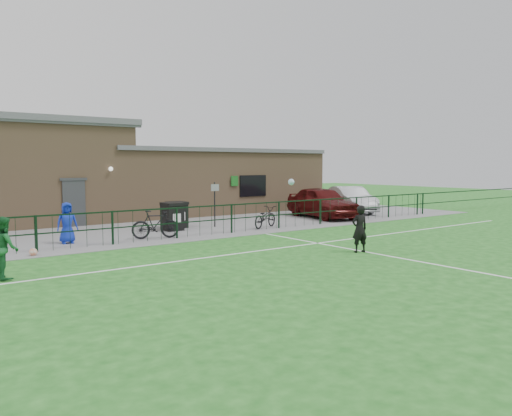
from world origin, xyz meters
TOP-DOWN VIEW (x-y plane):
  - ground at (0.00, 0.00)m, footprint 90.00×90.00m
  - paving_strip at (0.00, 13.50)m, footprint 34.00×13.00m
  - pitch_line_touch at (0.00, 7.80)m, footprint 28.00×0.10m
  - pitch_line_mid at (0.00, 4.00)m, footprint 28.00×0.10m
  - pitch_line_perp at (2.00, 0.00)m, footprint 0.10×16.00m
  - perimeter_fence at (0.00, 8.00)m, footprint 28.00×0.10m
  - wheelie_bin_left at (0.02, 10.85)m, footprint 0.71×0.80m
  - wheelie_bin_right at (-0.58, 10.15)m, footprint 0.72×0.82m
  - sign_post at (1.50, 10.09)m, footprint 0.07×0.07m
  - car_maroon at (8.09, 10.01)m, footprint 2.78×5.07m
  - car_silver at (11.42, 11.10)m, footprint 3.32×4.82m
  - bicycle_d at (-2.18, 8.42)m, footprint 1.85×1.00m
  - bicycle_e at (3.10, 8.48)m, footprint 1.87×1.27m
  - spectator_child at (-5.19, 9.19)m, footprint 0.75×0.51m
  - goalkeeper_kick at (1.76, 1.95)m, footprint 1.02×3.00m
  - outfield_player at (-8.02, 4.59)m, footprint 0.66×0.80m
  - ball_ground at (-6.74, 7.40)m, footprint 0.24×0.24m
  - clubhouse at (-0.88, 16.50)m, footprint 24.25×5.40m

SIDE VIEW (x-z plane):
  - ground at x=0.00m, z-range 0.00..0.00m
  - pitch_line_touch at x=0.00m, z-range 0.00..0.01m
  - pitch_line_mid at x=0.00m, z-range 0.00..0.01m
  - pitch_line_perp at x=2.00m, z-range 0.00..0.01m
  - paving_strip at x=0.00m, z-range 0.00..0.02m
  - ball_ground at x=-6.74m, z-range 0.00..0.24m
  - bicycle_e at x=3.10m, z-range 0.02..0.95m
  - wheelie_bin_left at x=0.02m, z-range 0.02..1.08m
  - bicycle_d at x=-2.18m, z-range 0.02..1.09m
  - wheelie_bin_right at x=-0.58m, z-range 0.02..1.11m
  - perimeter_fence at x=0.00m, z-range 0.00..1.20m
  - spectator_child at x=-5.19m, z-range 0.02..1.48m
  - outfield_player at x=-8.02m, z-range 0.00..1.54m
  - car_silver at x=11.42m, z-range 0.02..1.53m
  - goalkeeper_kick at x=1.76m, z-range -0.35..1.96m
  - car_maroon at x=8.09m, z-range 0.02..1.65m
  - sign_post at x=1.50m, z-range 0.02..2.02m
  - clubhouse at x=-0.88m, z-range -0.26..4.70m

